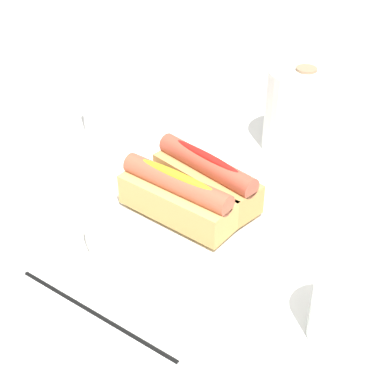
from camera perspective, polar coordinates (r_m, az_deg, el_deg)
ground_plane at (r=0.72m, az=0.57°, el=-3.88°), size 2.40×2.40×0.00m
serving_bowl at (r=0.71m, az=-0.00°, el=-2.29°), size 0.27×0.27×0.03m
hotdog_front at (r=0.67m, az=-1.57°, el=-0.48°), size 0.15×0.06×0.06m
hotdog_back at (r=0.70m, az=1.49°, el=1.49°), size 0.15×0.06×0.06m
water_glass at (r=0.59m, az=15.44°, el=-11.44°), size 0.07×0.07×0.09m
paper_towel_roll at (r=0.87m, az=11.12°, el=8.20°), size 0.11×0.11×0.13m
napkin_box at (r=0.88m, az=-7.63°, el=9.61°), size 0.12×0.06×0.15m
chopstick_near at (r=0.62m, az=-9.85°, el=-12.10°), size 0.22×0.03×0.01m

